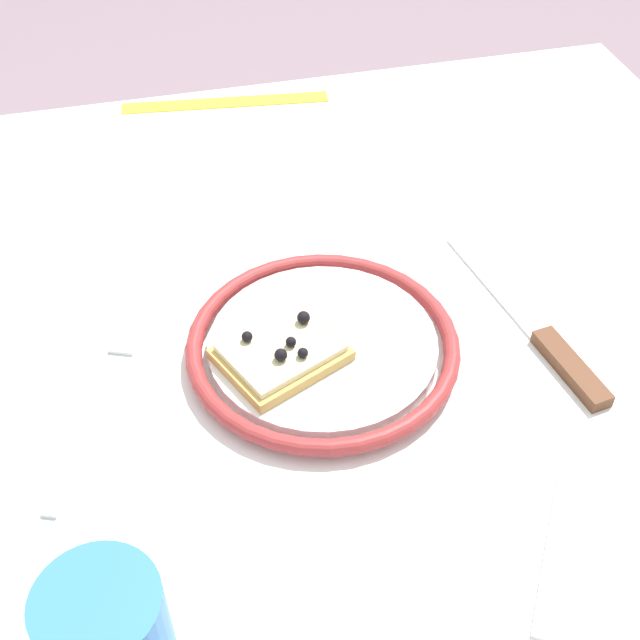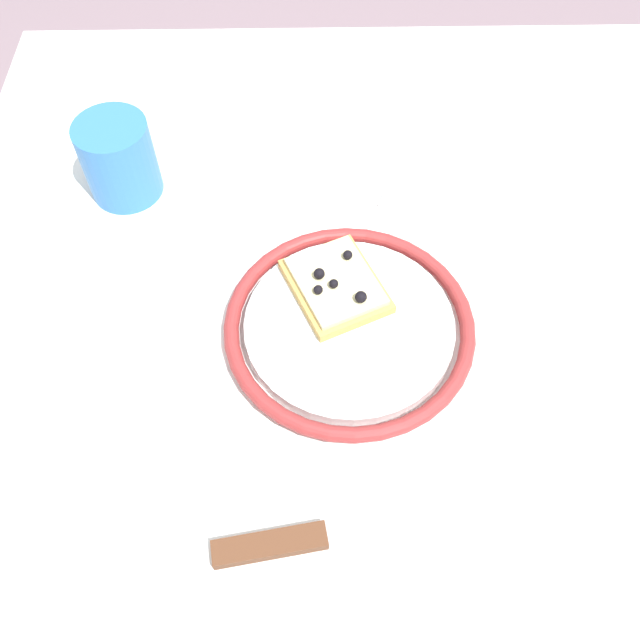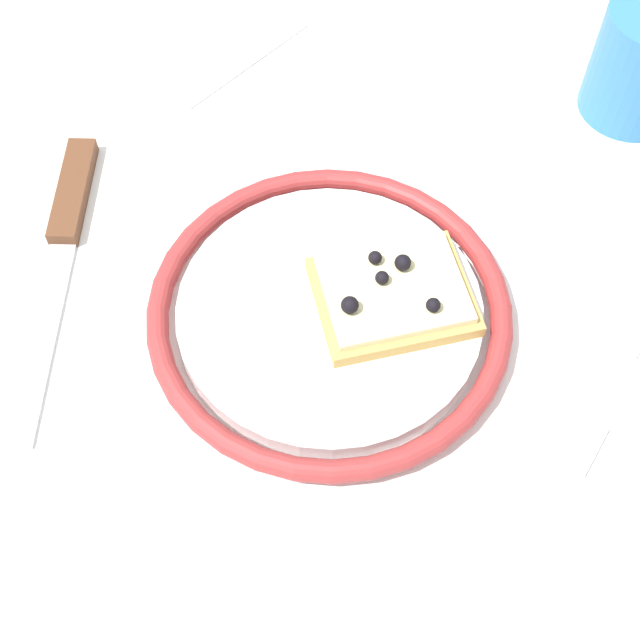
{
  "view_description": "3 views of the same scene",
  "coord_description": "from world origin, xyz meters",
  "px_view_note": "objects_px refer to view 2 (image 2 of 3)",
  "views": [
    {
      "loc": [
        -0.14,
        -0.52,
        1.3
      ],
      "look_at": [
        -0.01,
        -0.01,
        0.8
      ],
      "focal_mm": 47.66,
      "sensor_mm": 36.0,
      "label": 1
    },
    {
      "loc": [
        0.33,
        -0.07,
        1.32
      ],
      "look_at": [
        -0.0,
        -0.06,
        0.81
      ],
      "focal_mm": 38.24,
      "sensor_mm": 36.0,
      "label": 2
    },
    {
      "loc": [
        -0.06,
        0.26,
        1.26
      ],
      "look_at": [
        -0.01,
        -0.01,
        0.8
      ],
      "focal_mm": 49.23,
      "sensor_mm": 36.0,
      "label": 3
    }
  ],
  "objects_px": {
    "dining_table": "(377,395)",
    "fork": "(328,184)",
    "plate": "(349,327)",
    "cup": "(119,160)",
    "napkin": "(48,495)",
    "pizza_slice_near": "(336,284)",
    "knife": "(311,538)"
  },
  "relations": [
    {
      "from": "dining_table",
      "to": "fork",
      "type": "height_order",
      "value": "fork"
    },
    {
      "from": "dining_table",
      "to": "plate",
      "type": "height_order",
      "value": "plate"
    },
    {
      "from": "cup",
      "to": "napkin",
      "type": "bearing_deg",
      "value": -3.1
    },
    {
      "from": "plate",
      "to": "pizza_slice_near",
      "type": "bearing_deg",
      "value": -163.15
    },
    {
      "from": "plate",
      "to": "cup",
      "type": "relative_size",
      "value": 2.69
    },
    {
      "from": "knife",
      "to": "plate",
      "type": "bearing_deg",
      "value": 168.97
    },
    {
      "from": "cup",
      "to": "napkin",
      "type": "height_order",
      "value": "cup"
    },
    {
      "from": "knife",
      "to": "fork",
      "type": "xyz_separation_m",
      "value": [
        -0.38,
        0.02,
        -0.0
      ]
    },
    {
      "from": "dining_table",
      "to": "napkin",
      "type": "height_order",
      "value": "napkin"
    },
    {
      "from": "dining_table",
      "to": "knife",
      "type": "bearing_deg",
      "value": -21.45
    },
    {
      "from": "plate",
      "to": "napkin",
      "type": "bearing_deg",
      "value": -58.77
    },
    {
      "from": "napkin",
      "to": "knife",
      "type": "bearing_deg",
      "value": 79.61
    },
    {
      "from": "plate",
      "to": "pizza_slice_near",
      "type": "height_order",
      "value": "pizza_slice_near"
    },
    {
      "from": "cup",
      "to": "napkin",
      "type": "xyz_separation_m",
      "value": [
        0.34,
        -0.02,
        -0.04
      ]
    },
    {
      "from": "fork",
      "to": "pizza_slice_near",
      "type": "bearing_deg",
      "value": 1.48
    },
    {
      "from": "pizza_slice_near",
      "to": "napkin",
      "type": "bearing_deg",
      "value": -51.51
    },
    {
      "from": "cup",
      "to": "plate",
      "type": "bearing_deg",
      "value": 50.82
    },
    {
      "from": "dining_table",
      "to": "pizza_slice_near",
      "type": "xyz_separation_m",
      "value": [
        -0.05,
        -0.04,
        0.13
      ]
    },
    {
      "from": "knife",
      "to": "fork",
      "type": "distance_m",
      "value": 0.39
    },
    {
      "from": "dining_table",
      "to": "fork",
      "type": "relative_size",
      "value": 5.14
    },
    {
      "from": "plate",
      "to": "napkin",
      "type": "xyz_separation_m",
      "value": [
        0.15,
        -0.25,
        -0.01
      ]
    },
    {
      "from": "dining_table",
      "to": "knife",
      "type": "relative_size",
      "value": 4.12
    },
    {
      "from": "pizza_slice_near",
      "to": "napkin",
      "type": "height_order",
      "value": "pizza_slice_near"
    },
    {
      "from": "pizza_slice_near",
      "to": "cup",
      "type": "distance_m",
      "value": 0.27
    },
    {
      "from": "knife",
      "to": "napkin",
      "type": "distance_m",
      "value": 0.22
    },
    {
      "from": "fork",
      "to": "napkin",
      "type": "distance_m",
      "value": 0.42
    },
    {
      "from": "dining_table",
      "to": "fork",
      "type": "xyz_separation_m",
      "value": [
        -0.21,
        -0.05,
        0.1
      ]
    },
    {
      "from": "knife",
      "to": "napkin",
      "type": "xyz_separation_m",
      "value": [
        -0.04,
        -0.21,
        -0.0
      ]
    },
    {
      "from": "dining_table",
      "to": "pizza_slice_near",
      "type": "bearing_deg",
      "value": -139.77
    },
    {
      "from": "plate",
      "to": "fork",
      "type": "height_order",
      "value": "plate"
    },
    {
      "from": "fork",
      "to": "napkin",
      "type": "height_order",
      "value": "same"
    },
    {
      "from": "knife",
      "to": "cup",
      "type": "relative_size",
      "value": 2.77
    }
  ]
}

